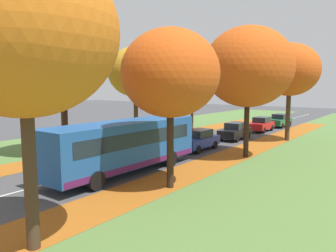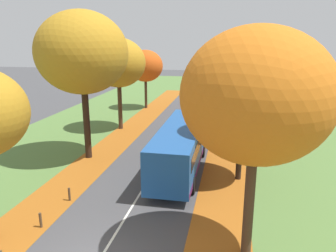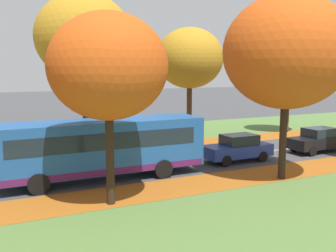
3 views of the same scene
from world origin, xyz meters
name	(u,v)px [view 3 (image 3 of 3)]	position (x,y,z in m)	size (l,w,h in m)	color
grass_verge_left	(174,134)	(-9.20, 20.00, 0.00)	(12.00, 90.00, 0.01)	#517538
leaf_litter_left	(126,150)	(-4.60, 14.00, 0.01)	(2.80, 60.00, 0.00)	#9E5619
leaf_litter_right	(192,185)	(4.60, 14.00, 0.01)	(2.80, 60.00, 0.00)	#9E5619
road_centre_line	(238,154)	(0.00, 20.00, 0.00)	(0.12, 80.00, 0.01)	silver
tree_left_near	(84,37)	(-5.32, 11.46, 7.53)	(6.29, 6.29, 10.39)	black
tree_left_mid	(190,58)	(-5.63, 19.48, 6.29)	(5.04, 5.04, 8.58)	#422D1E
tree_left_far	(289,72)	(-5.72, 29.32, 5.22)	(4.26, 4.26, 7.16)	#422D1E
tree_right_near	(108,67)	(5.45, 9.70, 5.59)	(4.73, 4.73, 7.74)	black
tree_right_mid	(287,52)	(5.57, 18.64, 6.32)	(6.18, 6.18, 9.11)	black
bus	(101,146)	(1.71, 10.40, 1.70)	(2.68, 10.40, 2.98)	#1E5199
car_blue_lead	(237,148)	(1.50, 18.85, 0.81)	(1.79, 4.20, 1.62)	#233D9E
car_black_following	(318,140)	(1.64, 25.28, 0.81)	(1.87, 4.25, 1.62)	black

